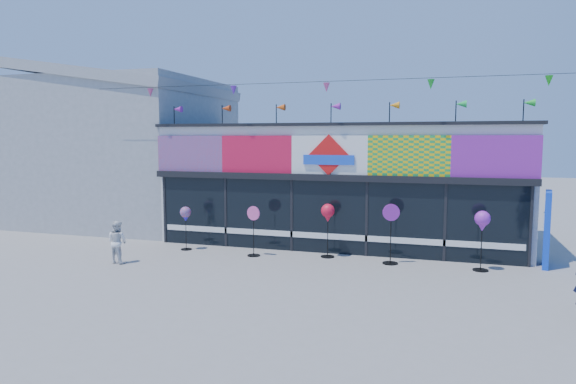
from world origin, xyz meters
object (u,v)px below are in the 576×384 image
at_px(blue_sign, 547,229).
at_px(spinner_4, 482,223).
at_px(spinner_3, 391,232).
at_px(spinner_1, 254,230).
at_px(spinner_0, 186,215).
at_px(child, 117,242).
at_px(spinner_2, 328,215).

distance_m(blue_sign, spinner_4, 2.08).
height_order(blue_sign, spinner_4, blue_sign).
relative_size(spinner_3, spinner_4, 1.05).
height_order(blue_sign, spinner_1, blue_sign).
relative_size(spinner_1, spinner_4, 0.93).
relative_size(blue_sign, spinner_1, 1.39).
height_order(spinner_0, child, spinner_0).
height_order(spinner_0, spinner_2, spinner_2).
bearing_deg(child, blue_sign, -155.98).
bearing_deg(spinner_3, spinner_2, 171.85).
bearing_deg(spinner_3, spinner_1, -176.64).
bearing_deg(spinner_0, blue_sign, 5.62).
xyz_separation_m(spinner_0, spinner_1, (2.42, -0.18, -0.31)).
xyz_separation_m(spinner_2, spinner_4, (4.37, -0.32, 0.01)).
bearing_deg(child, spinner_4, -158.99).
distance_m(spinner_0, spinner_2, 4.65).
height_order(spinner_1, spinner_3, spinner_3).
height_order(spinner_2, spinner_4, spinner_4).
bearing_deg(spinner_0, spinner_4, 0.09).
relative_size(spinner_0, spinner_2, 0.86).
xyz_separation_m(spinner_0, spinner_4, (9.01, 0.01, 0.19)).
relative_size(blue_sign, spinner_2, 1.31).
bearing_deg(spinner_2, blue_sign, 6.71).
height_order(blue_sign, spinner_2, blue_sign).
bearing_deg(spinner_2, spinner_1, -166.85).
distance_m(spinner_1, spinner_4, 6.61).
relative_size(spinner_0, spinner_1, 0.91).
distance_m(spinner_1, spinner_3, 4.14).
bearing_deg(child, spinner_2, -147.37).
height_order(blue_sign, spinner_3, blue_sign).
height_order(spinner_1, spinner_4, spinner_4).
bearing_deg(blue_sign, spinner_4, -140.01).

